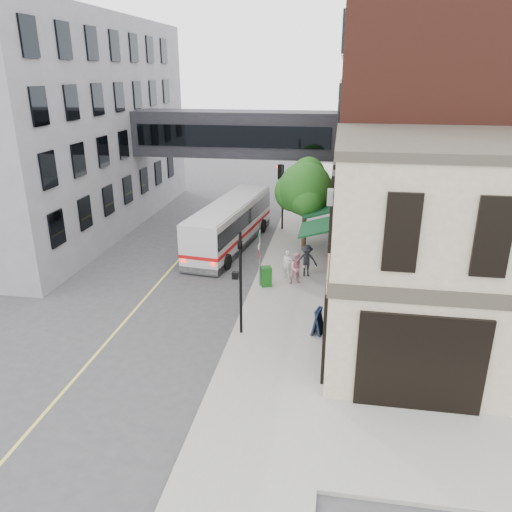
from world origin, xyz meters
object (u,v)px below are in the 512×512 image
(pedestrian_c, at_px, (307,261))
(pedestrian_b, at_px, (297,268))
(pedestrian_a, at_px, (287,265))
(newspaper_box, at_px, (266,276))
(sandwich_board, at_px, (318,321))
(bus, at_px, (230,222))

(pedestrian_c, bearing_deg, pedestrian_b, -118.31)
(pedestrian_b, relative_size, pedestrian_c, 0.97)
(pedestrian_a, distance_m, newspaper_box, 1.54)
(pedestrian_a, relative_size, sandwich_board, 1.34)
(newspaper_box, xyz_separation_m, sandwich_board, (2.87, -4.59, 0.06))
(pedestrian_b, xyz_separation_m, pedestrian_c, (0.40, 1.13, 0.03))
(bus, bearing_deg, pedestrian_b, -49.85)
(bus, distance_m, sandwich_board, 12.37)
(bus, height_order, newspaper_box, bus)
(pedestrian_c, distance_m, newspaper_box, 2.58)
(pedestrian_a, distance_m, sandwich_board, 6.09)
(newspaper_box, bearing_deg, pedestrian_c, 20.76)
(pedestrian_a, height_order, pedestrian_c, pedestrian_c)
(pedestrian_b, distance_m, newspaper_box, 1.66)
(pedestrian_a, height_order, newspaper_box, pedestrian_a)
(sandwich_board, bearing_deg, pedestrian_b, 119.42)
(pedestrian_b, bearing_deg, pedestrian_a, 113.57)
(pedestrian_a, bearing_deg, pedestrian_c, 44.84)
(pedestrian_b, height_order, sandwich_board, pedestrian_b)
(pedestrian_b, distance_m, sandwich_board, 5.30)
(pedestrian_a, height_order, sandwich_board, pedestrian_a)
(pedestrian_a, bearing_deg, sandwich_board, -51.98)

